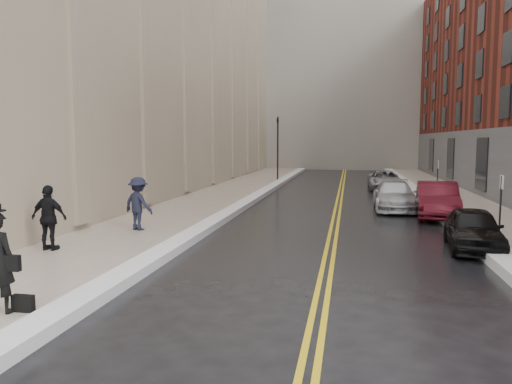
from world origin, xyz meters
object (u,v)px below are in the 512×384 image
at_px(car_silver_far, 385,180).
at_px(pedestrian_c, 49,218).
at_px(car_silver_near, 395,196).
at_px(car_maroon, 437,200).
at_px(pedestrian_b, 138,204).
at_px(car_black, 473,229).

height_order(car_silver_far, pedestrian_c, pedestrian_c).
relative_size(car_silver_near, pedestrian_c, 2.48).
distance_m(car_maroon, pedestrian_b, 12.66).
height_order(car_maroon, car_silver_far, car_maroon).
bearing_deg(car_silver_near, pedestrian_b, -139.05).
bearing_deg(car_black, car_silver_near, 105.48).
xyz_separation_m(car_silver_near, car_silver_far, (0.21, 10.23, -0.05)).
xyz_separation_m(pedestrian_b, pedestrian_c, (-1.17, -3.60, 0.01)).
bearing_deg(pedestrian_c, car_maroon, -139.09).
relative_size(pedestrian_b, pedestrian_c, 0.99).
distance_m(car_black, pedestrian_c, 12.71).
xyz_separation_m(car_silver_near, pedestrian_b, (-9.57, -8.14, 0.41)).
xyz_separation_m(car_silver_far, pedestrian_b, (-9.78, -18.37, 0.46)).
distance_m(car_black, pedestrian_b, 11.19).
distance_m(car_silver_near, car_silver_far, 10.24).
bearing_deg(car_black, car_silver_far, 99.26).
height_order(car_silver_near, car_silver_far, car_silver_near).
bearing_deg(car_black, pedestrian_c, -161.13).
relative_size(car_black, pedestrian_c, 1.99).
relative_size(car_silver_near, pedestrian_b, 2.51).
bearing_deg(car_silver_far, car_silver_near, -91.91).
distance_m(car_black, car_maroon, 6.53).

